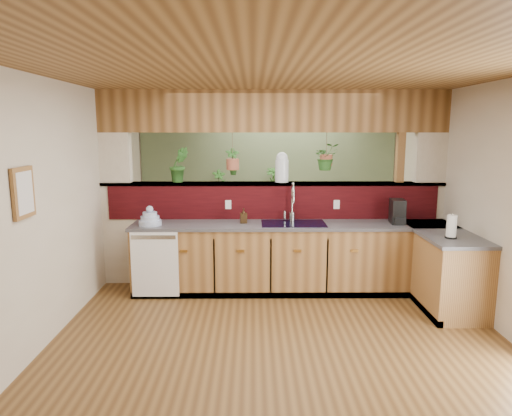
{
  "coord_description": "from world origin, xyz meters",
  "views": [
    {
      "loc": [
        -0.27,
        -4.75,
        2.1
      ],
      "look_at": [
        -0.23,
        0.7,
        1.15
      ],
      "focal_mm": 32.0,
      "sensor_mm": 36.0,
      "label": 1
    }
  ],
  "objects_px": {
    "faucet": "(292,200)",
    "soap_dispenser": "(244,216)",
    "dish_stack": "(150,219)",
    "shelving_console": "(253,219)",
    "glass_jar": "(282,167)",
    "coffee_maker": "(398,212)",
    "paper_towel": "(451,227)"
  },
  "relations": [
    {
      "from": "faucet",
      "to": "soap_dispenser",
      "type": "relative_size",
      "value": 2.67
    },
    {
      "from": "dish_stack",
      "to": "shelving_console",
      "type": "bearing_deg",
      "value": 61.35
    },
    {
      "from": "glass_jar",
      "to": "shelving_console",
      "type": "bearing_deg",
      "value": 101.6
    },
    {
      "from": "coffee_maker",
      "to": "glass_jar",
      "type": "relative_size",
      "value": 0.77
    },
    {
      "from": "dish_stack",
      "to": "glass_jar",
      "type": "xyz_separation_m",
      "value": [
        1.68,
        0.47,
        0.61
      ]
    },
    {
      "from": "faucet",
      "to": "shelving_console",
      "type": "height_order",
      "value": "faucet"
    },
    {
      "from": "dish_stack",
      "to": "soap_dispenser",
      "type": "height_order",
      "value": "dish_stack"
    },
    {
      "from": "paper_towel",
      "to": "glass_jar",
      "type": "relative_size",
      "value": 0.69
    },
    {
      "from": "coffee_maker",
      "to": "glass_jar",
      "type": "bearing_deg",
      "value": 171.43
    },
    {
      "from": "faucet",
      "to": "shelving_console",
      "type": "distance_m",
      "value": 2.29
    },
    {
      "from": "paper_towel",
      "to": "glass_jar",
      "type": "distance_m",
      "value": 2.24
    },
    {
      "from": "faucet",
      "to": "paper_towel",
      "type": "relative_size",
      "value": 1.85
    },
    {
      "from": "dish_stack",
      "to": "coffee_maker",
      "type": "distance_m",
      "value": 3.15
    },
    {
      "from": "dish_stack",
      "to": "paper_towel",
      "type": "xyz_separation_m",
      "value": [
        3.5,
        -0.71,
        0.05
      ]
    },
    {
      "from": "glass_jar",
      "to": "shelving_console",
      "type": "relative_size",
      "value": 0.3
    },
    {
      "from": "faucet",
      "to": "paper_towel",
      "type": "bearing_deg",
      "value": -29.54
    },
    {
      "from": "glass_jar",
      "to": "shelving_console",
      "type": "xyz_separation_m",
      "value": [
        -0.39,
        1.9,
        -1.09
      ]
    },
    {
      "from": "faucet",
      "to": "coffee_maker",
      "type": "bearing_deg",
      "value": -6.7
    },
    {
      "from": "dish_stack",
      "to": "shelving_console",
      "type": "xyz_separation_m",
      "value": [
        1.29,
        2.37,
        -0.48
      ]
    },
    {
      "from": "coffee_maker",
      "to": "glass_jar",
      "type": "height_order",
      "value": "glass_jar"
    },
    {
      "from": "dish_stack",
      "to": "paper_towel",
      "type": "relative_size",
      "value": 1.02
    },
    {
      "from": "paper_towel",
      "to": "dish_stack",
      "type": "bearing_deg",
      "value": 168.5
    },
    {
      "from": "shelving_console",
      "to": "faucet",
      "type": "bearing_deg",
      "value": -96.08
    },
    {
      "from": "faucet",
      "to": "glass_jar",
      "type": "bearing_deg",
      "value": 119.29
    },
    {
      "from": "faucet",
      "to": "dish_stack",
      "type": "xyz_separation_m",
      "value": [
        -1.81,
        -0.25,
        -0.2
      ]
    },
    {
      "from": "coffee_maker",
      "to": "glass_jar",
      "type": "xyz_separation_m",
      "value": [
        -1.46,
        0.38,
        0.55
      ]
    },
    {
      "from": "soap_dispenser",
      "to": "shelving_console",
      "type": "relative_size",
      "value": 0.14
    },
    {
      "from": "coffee_maker",
      "to": "soap_dispenser",
      "type": "bearing_deg",
      "value": -175.19
    },
    {
      "from": "faucet",
      "to": "shelving_console",
      "type": "relative_size",
      "value": 0.38
    },
    {
      "from": "faucet",
      "to": "coffee_maker",
      "type": "distance_m",
      "value": 1.35
    },
    {
      "from": "shelving_console",
      "to": "paper_towel",
      "type": "bearing_deg",
      "value": -74.16
    },
    {
      "from": "dish_stack",
      "to": "glass_jar",
      "type": "relative_size",
      "value": 0.71
    }
  ]
}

